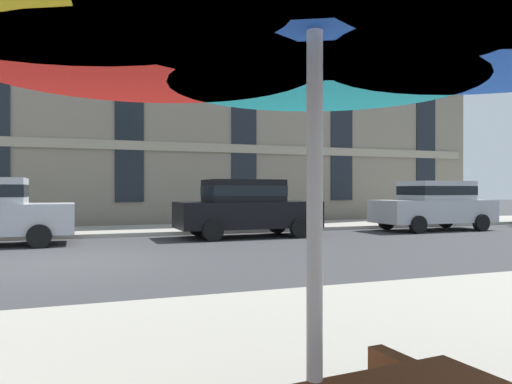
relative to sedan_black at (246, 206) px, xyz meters
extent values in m
plane|color=#38383A|center=(-5.33, -3.70, -0.95)|extent=(120.00, 120.00, 0.00)
cube|color=#9E998E|center=(-5.33, 3.10, -0.89)|extent=(56.00, 3.60, 0.12)
cube|color=gray|center=(-5.33, 11.30, 7.05)|extent=(37.78, 12.00, 16.00)
cube|color=#9E937F|center=(-5.33, 5.26, 2.25)|extent=(37.03, 0.08, 0.36)
cube|color=#9E937F|center=(-5.33, 5.26, 5.45)|extent=(37.03, 0.08, 0.36)
cube|color=black|center=(-2.97, 5.27, 7.45)|extent=(1.10, 0.06, 14.80)
cube|color=black|center=(1.75, 5.27, 7.45)|extent=(1.10, 0.06, 14.80)
cube|color=black|center=(6.48, 5.27, 7.45)|extent=(1.10, 0.06, 14.80)
cube|color=black|center=(11.20, 5.27, 7.45)|extent=(1.10, 0.06, 14.80)
cylinder|color=black|center=(-5.83, 0.88, -0.65)|extent=(0.60, 0.22, 0.60)
cylinder|color=black|center=(-5.83, -0.88, -0.65)|extent=(0.60, 0.22, 0.60)
cube|color=black|center=(0.05, 0.00, -0.25)|extent=(4.40, 1.76, 0.80)
cube|color=black|center=(-0.10, 0.00, 0.49)|extent=(2.30, 1.55, 0.68)
cube|color=black|center=(-0.10, 0.00, 0.49)|extent=(2.32, 1.57, 0.32)
cylinder|color=black|center=(1.42, 0.88, -0.65)|extent=(0.60, 0.22, 0.60)
cylinder|color=black|center=(1.42, -0.88, -0.65)|extent=(0.60, 0.22, 0.60)
cylinder|color=black|center=(-1.31, 0.88, -0.65)|extent=(0.60, 0.22, 0.60)
cylinder|color=black|center=(-1.31, -0.88, -0.65)|extent=(0.60, 0.22, 0.60)
cube|color=#A8AAB2|center=(7.15, 0.00, -0.25)|extent=(4.40, 1.76, 0.80)
cube|color=#A8AAB2|center=(7.30, 0.00, 0.49)|extent=(2.30, 1.55, 0.68)
cube|color=black|center=(7.30, 0.00, 0.49)|extent=(2.32, 1.57, 0.32)
cylinder|color=black|center=(5.79, -0.88, -0.65)|extent=(0.60, 0.22, 0.60)
cylinder|color=black|center=(5.79, 0.88, -0.65)|extent=(0.60, 0.22, 0.60)
cylinder|color=black|center=(8.52, -0.88, -0.65)|extent=(0.60, 0.22, 0.60)
cylinder|color=black|center=(8.52, 0.88, -0.65)|extent=(0.60, 0.22, 0.60)
cylinder|color=silver|center=(-4.19, -12.70, 0.28)|extent=(0.06, 0.06, 2.47)
cone|color=#199EB2|center=(-3.70, -11.84, 1.31)|extent=(1.74, 1.74, 0.42)
cone|color=red|center=(-4.69, -11.84, 1.31)|extent=(1.74, 1.74, 0.42)
camera|label=1|loc=(-5.02, -14.30, 0.52)|focal=34.37mm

